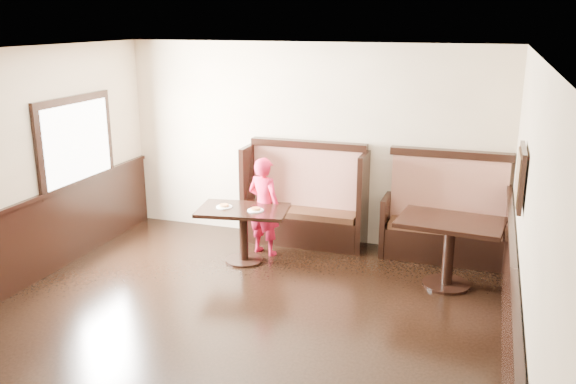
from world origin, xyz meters
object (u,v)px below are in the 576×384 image
at_px(booth_main, 305,206).
at_px(booth_neighbor, 445,224).
at_px(table_main, 243,221).
at_px(child, 264,206).
at_px(table_neighbor, 450,237).

xyz_separation_m(booth_main, booth_neighbor, (1.95, -0.00, -0.05)).
height_order(booth_neighbor, table_main, booth_neighbor).
relative_size(booth_neighbor, child, 1.23).
xyz_separation_m(table_main, table_neighbor, (2.61, 0.06, 0.06)).
bearing_deg(table_main, child, 57.55).
bearing_deg(child, booth_neighbor, -149.32).
distance_m(booth_main, child, 0.75).
bearing_deg(table_main, booth_neighbor, 12.43).
height_order(table_main, table_neighbor, table_neighbor).
height_order(table_main, child, child).
distance_m(booth_neighbor, table_neighbor, 0.93).
bearing_deg(child, table_neighbor, -171.08).
distance_m(booth_main, table_neighbor, 2.26).
distance_m(booth_main, table_main, 1.12).
height_order(booth_neighbor, table_neighbor, booth_neighbor).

